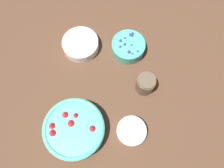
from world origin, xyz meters
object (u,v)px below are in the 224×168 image
object	(u,v)px
bowl_bananas	(81,44)
bowl_cream	(131,131)
bowl_strawberries	(74,129)
jar_chocolate	(145,84)
bowl_blueberries	(128,46)

from	to	relation	value
bowl_bananas	bowl_cream	distance (m)	0.46
bowl_strawberries	jar_chocolate	xyz separation A→B (m)	(-0.12, 0.33, 0.00)
bowl_blueberries	bowl_cream	world-z (taller)	bowl_blueberries
bowl_strawberries	bowl_blueberries	world-z (taller)	bowl_strawberries
bowl_blueberries	jar_chocolate	xyz separation A→B (m)	(0.20, 0.03, 0.01)
bowl_strawberries	bowl_bananas	world-z (taller)	bowl_strawberries
bowl_bananas	bowl_cream	bearing A→B (deg)	17.24
bowl_cream	jar_chocolate	bearing A→B (deg)	149.77
bowl_strawberries	bowl_cream	xyz separation A→B (m)	(0.05, 0.23, -0.02)
bowl_strawberries	bowl_bananas	xyz separation A→B (m)	(-0.38, 0.09, -0.01)
bowl_blueberries	bowl_bananas	distance (m)	0.22
bowl_strawberries	bowl_blueberries	xyz separation A→B (m)	(-0.32, 0.30, -0.01)
bowl_bananas	bowl_cream	xyz separation A→B (m)	(0.44, 0.14, -0.01)
bowl_cream	bowl_strawberries	bearing A→B (deg)	-103.61
bowl_bananas	jar_chocolate	xyz separation A→B (m)	(0.26, 0.24, 0.01)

